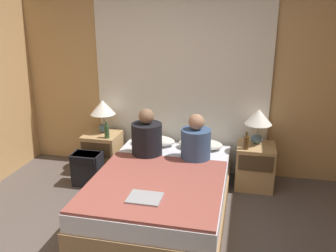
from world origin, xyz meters
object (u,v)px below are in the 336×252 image
at_px(lamp_right, 258,119).
at_px(person_right_in_bed, 196,142).
at_px(nightstand_right, 255,166).
at_px(person_left_in_bed, 147,137).
at_px(bed, 162,191).
at_px(pillow_right, 200,144).
at_px(beer_bottle_on_left_stand, 107,131).
at_px(lamp_left, 103,109).
at_px(laptop_on_bed, 145,198).
at_px(backpack_on_floor, 87,167).
at_px(nightstand_left, 103,152).
at_px(beer_bottle_on_right_stand, 246,142).
at_px(pillow_left, 153,141).

relative_size(lamp_right, person_right_in_bed, 0.78).
bearing_deg(nightstand_right, lamp_right, 90.00).
height_order(lamp_right, person_left_in_bed, person_left_in_bed).
bearing_deg(bed, person_right_in_bed, 56.23).
xyz_separation_m(bed, pillow_right, (0.31, 0.82, 0.27)).
bearing_deg(bed, beer_bottle_on_left_stand, 144.91).
xyz_separation_m(lamp_left, person_right_in_bed, (1.31, -0.38, -0.22)).
relative_size(person_left_in_bed, laptop_on_bed, 1.91).
bearing_deg(backpack_on_floor, nightstand_right, 11.65).
relative_size(bed, person_left_in_bed, 3.41).
xyz_separation_m(pillow_right, laptop_on_bed, (-0.33, -1.44, -0.02)).
relative_size(pillow_right, backpack_on_floor, 1.35).
distance_m(person_right_in_bed, laptop_on_bed, 1.13).
bearing_deg(pillow_right, nightstand_left, -177.09).
bearing_deg(beer_bottle_on_left_stand, backpack_on_floor, -121.05).
xyz_separation_m(nightstand_right, lamp_right, (-0.00, 0.08, 0.59)).
height_order(bed, laptop_on_bed, laptop_on_bed).
relative_size(nightstand_left, person_left_in_bed, 0.91).
xyz_separation_m(nightstand_right, beer_bottle_on_right_stand, (-0.13, -0.14, 0.35)).
xyz_separation_m(person_right_in_bed, beer_bottle_on_left_stand, (-1.18, 0.16, -0.01)).
bearing_deg(lamp_left, backpack_on_floor, -94.44).
distance_m(pillow_left, person_right_in_bed, 0.74).
relative_size(beer_bottle_on_left_stand, laptop_on_bed, 0.73).
distance_m(pillow_left, person_left_in_bed, 0.41).
relative_size(person_right_in_bed, backpack_on_floor, 1.33).
height_order(lamp_right, beer_bottle_on_right_stand, lamp_right).
distance_m(lamp_right, person_left_in_bed, 1.37).
relative_size(bed, lamp_left, 4.63).
height_order(nightstand_left, backpack_on_floor, nightstand_left).
height_order(lamp_right, beer_bottle_on_left_stand, lamp_right).
relative_size(lamp_left, beer_bottle_on_left_stand, 1.94).
bearing_deg(pillow_right, person_left_in_bed, -148.63).
height_order(nightstand_left, person_left_in_bed, person_left_in_bed).
bearing_deg(pillow_left, backpack_on_floor, -146.27).
bearing_deg(backpack_on_floor, pillow_right, 19.85).
distance_m(pillow_right, laptop_on_bed, 1.48).
bearing_deg(bed, nightstand_right, 36.91).
relative_size(nightstand_left, person_right_in_bed, 0.96).
bearing_deg(nightstand_right, laptop_on_bed, -126.72).
xyz_separation_m(pillow_right, beer_bottle_on_right_stand, (0.57, -0.21, 0.15)).
xyz_separation_m(bed, nightstand_right, (1.01, 0.76, 0.07)).
xyz_separation_m(bed, backpack_on_floor, (-1.05, 0.33, 0.03)).
xyz_separation_m(lamp_left, laptop_on_bed, (0.99, -1.45, -0.40)).
distance_m(lamp_right, backpack_on_floor, 2.20).
distance_m(nightstand_left, person_left_in_bed, 0.86).
height_order(pillow_left, person_left_in_bed, person_left_in_bed).
distance_m(nightstand_left, pillow_right, 1.34).
bearing_deg(laptop_on_bed, person_right_in_bed, 73.38).
height_order(bed, person_right_in_bed, person_right_in_bed).
bearing_deg(nightstand_left, pillow_left, 5.51).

